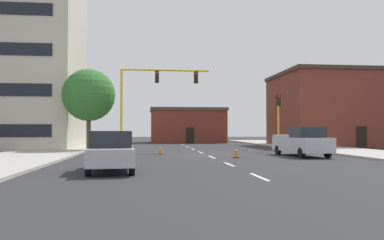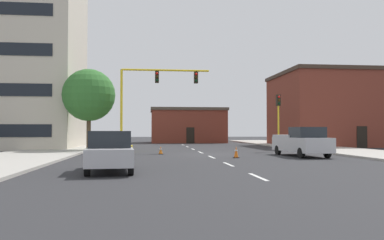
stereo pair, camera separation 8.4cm
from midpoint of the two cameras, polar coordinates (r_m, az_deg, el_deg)
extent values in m
plane|color=#2D2D30|center=(28.68, 2.02, -5.07)|extent=(160.00, 160.00, 0.00)
cube|color=#B2ADA3|center=(37.24, -18.74, -4.08)|extent=(6.00, 56.00, 0.14)
cube|color=#B2ADA3|center=(39.84, 17.86, -3.91)|extent=(6.00, 56.00, 0.14)
cube|color=silver|center=(15.02, 9.86, -8.24)|extent=(0.16, 2.40, 0.01)
cube|color=silver|center=(20.33, 5.51, -6.50)|extent=(0.16, 2.40, 0.01)
cube|color=silver|center=(25.72, 2.99, -5.47)|extent=(0.16, 2.40, 0.01)
cube|color=silver|center=(31.15, 1.35, -4.79)|extent=(0.16, 2.40, 0.01)
cube|color=silver|center=(36.61, 0.20, -4.31)|extent=(0.16, 2.40, 0.01)
cube|color=silver|center=(42.07, -0.65, -3.95)|extent=(0.16, 2.40, 0.01)
cube|color=silver|center=(47.54, -1.30, -3.68)|extent=(0.16, 2.40, 0.01)
cube|color=beige|center=(42.92, -25.83, 10.31)|extent=(14.28, 10.48, 20.95)
cube|color=brown|center=(57.01, -0.64, -1.03)|extent=(10.51, 8.12, 4.58)
cube|color=#4C4238|center=(57.09, -0.63, 1.47)|extent=(10.81, 8.42, 0.40)
cube|color=black|center=(52.95, -0.20, -2.27)|extent=(1.10, 0.06, 2.20)
cube|color=brown|center=(47.59, 20.44, 1.22)|extent=(12.98, 10.96, 7.98)
cube|color=#3D2D23|center=(47.97, 20.39, 6.23)|extent=(13.28, 11.26, 0.40)
cube|color=black|center=(42.70, 23.81, -2.31)|extent=(1.10, 0.06, 2.20)
cube|color=yellow|center=(32.02, -10.31, -4.19)|extent=(1.80, 1.20, 0.55)
cylinder|color=yellow|center=(32.05, -10.28, 1.85)|extent=(0.20, 0.20, 6.20)
cylinder|color=yellow|center=(32.33, -3.82, 7.32)|extent=(7.21, 0.16, 0.16)
cube|color=black|center=(32.22, -5.11, 6.32)|extent=(0.32, 0.36, 0.95)
sphere|color=red|center=(32.07, -5.10, 6.86)|extent=(0.20, 0.20, 0.20)
sphere|color=#38280A|center=(32.03, -5.10, 6.36)|extent=(0.20, 0.20, 0.20)
sphere|color=black|center=(32.00, -5.10, 5.86)|extent=(0.20, 0.20, 0.20)
cube|color=black|center=(32.45, 0.66, 6.26)|extent=(0.32, 0.36, 0.95)
sphere|color=red|center=(32.30, 0.70, 6.79)|extent=(0.20, 0.20, 0.20)
sphere|color=#38280A|center=(32.26, 0.70, 6.30)|extent=(0.20, 0.20, 0.20)
sphere|color=black|center=(32.23, 0.70, 5.81)|extent=(0.20, 0.20, 0.20)
cylinder|color=yellow|center=(33.52, 12.68, -0.43)|extent=(0.14, 0.14, 4.80)
cube|color=black|center=(33.61, 12.66, 2.86)|extent=(0.32, 0.36, 0.95)
sphere|color=red|center=(33.45, 12.76, 3.35)|extent=(0.20, 0.20, 0.20)
sphere|color=#38280A|center=(33.43, 12.77, 2.87)|extent=(0.20, 0.20, 0.20)
sphere|color=black|center=(33.41, 12.77, 2.39)|extent=(0.20, 0.20, 0.20)
cylinder|color=brown|center=(34.00, -14.91, -1.85)|extent=(0.36, 0.36, 3.11)
sphere|color=#33702D|center=(34.13, -14.87, 3.57)|extent=(4.44, 4.44, 4.44)
cube|color=#BCBCC1|center=(27.47, 15.85, -3.47)|extent=(2.39, 5.53, 0.95)
cube|color=#1E2328|center=(26.65, 16.69, -1.75)|extent=(1.97, 1.93, 0.70)
cube|color=#BCBCC1|center=(28.53, 14.78, -2.29)|extent=(2.20, 2.95, 0.16)
cylinder|color=black|center=(26.30, 19.40, -4.56)|extent=(0.27, 0.69, 0.68)
cylinder|color=black|center=(25.45, 15.87, -4.69)|extent=(0.27, 0.69, 0.68)
cylinder|color=black|center=(29.54, 15.84, -4.25)|extent=(0.27, 0.69, 0.68)
cylinder|color=black|center=(28.79, 12.62, -4.35)|extent=(0.27, 0.69, 0.68)
cube|color=#B7B7BC|center=(16.96, -11.87, -5.14)|extent=(2.23, 4.64, 0.70)
cube|color=#1E2328|center=(17.03, -11.85, -2.76)|extent=(1.89, 2.44, 0.70)
cylinder|color=black|center=(18.53, -14.39, -5.90)|extent=(0.28, 0.70, 0.68)
cylinder|color=black|center=(18.52, -9.25, -5.93)|extent=(0.28, 0.70, 0.68)
cylinder|color=black|center=(15.49, -15.02, -6.76)|extent=(0.28, 0.70, 0.68)
cylinder|color=black|center=(15.47, -8.87, -6.80)|extent=(0.28, 0.70, 0.68)
cube|color=black|center=(28.94, -4.56, -5.00)|extent=(0.36, 0.36, 0.04)
cone|color=orange|center=(28.92, -4.56, -4.41)|extent=(0.28, 0.28, 0.55)
cylinder|color=white|center=(28.92, -4.56, -4.28)|extent=(0.19, 0.19, 0.08)
cube|color=black|center=(25.08, 6.61, -5.52)|extent=(0.36, 0.36, 0.04)
cone|color=orange|center=(25.06, 6.61, -4.66)|extent=(0.28, 0.28, 0.72)
cylinder|color=white|center=(25.06, 6.61, -4.46)|extent=(0.19, 0.19, 0.08)
camera|label=1|loc=(0.04, -89.93, 0.00)|focal=36.22mm
camera|label=2|loc=(0.04, 90.07, 0.00)|focal=36.22mm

